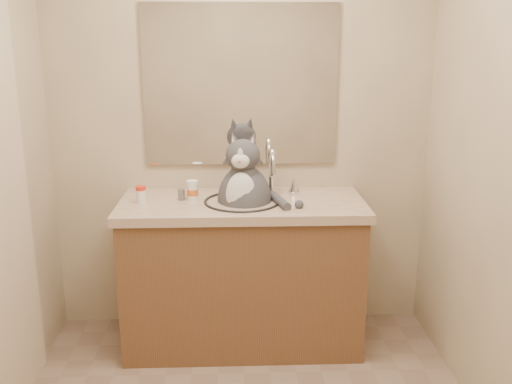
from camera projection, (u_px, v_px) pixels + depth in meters
room at (245, 182)px, 2.09m from camera, size 2.22×2.52×2.42m
vanity at (243, 270)px, 3.22m from camera, size 1.34×0.59×1.12m
mirror at (241, 86)px, 3.22m from camera, size 1.10×0.02×0.90m
cat at (244, 195)px, 3.10m from camera, size 0.42×0.40×0.59m
pill_bottle_redcap at (141, 194)px, 3.07m from camera, size 0.06×0.06×0.09m
pill_bottle_orange at (193, 191)px, 3.12m from camera, size 0.08×0.08×0.11m
grey_canister at (181, 195)px, 3.12m from camera, size 0.05×0.05×0.06m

